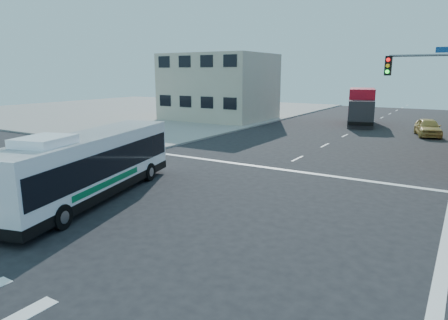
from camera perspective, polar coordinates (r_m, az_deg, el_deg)
The scene contains 6 objects.
ground at distance 16.70m, azimuth -6.11°, elevation -7.82°, with size 120.00×120.00×0.00m, color black.
sidewalk_nw at distance 65.34m, azimuth -11.84°, elevation 7.10°, with size 50.00×50.00×0.15m, color #98958D.
building_west at distance 50.07m, azimuth -0.70°, elevation 10.35°, with size 12.06×10.06×8.00m.
transit_bus at distance 19.27m, azimuth -18.58°, elevation -0.60°, with size 5.34×11.52×3.34m.
box_truck at distance 47.94m, azimuth 19.01°, elevation 7.13°, with size 4.52×9.24×4.00m.
parked_car at distance 41.58m, azimuth 27.12°, elevation 4.18°, with size 1.92×4.78×1.63m, color tan.
Camera 1 is at (9.65, -12.37, 5.73)m, focal length 32.00 mm.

